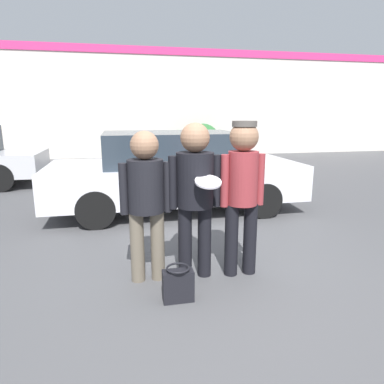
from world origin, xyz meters
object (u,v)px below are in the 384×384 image
(parked_car_near, at_px, (174,171))
(person_right, at_px, (242,185))
(person_left, at_px, (146,194))
(shrub, at_px, (203,141))
(handbag, at_px, (178,285))
(person_middle_with_frisbee, at_px, (195,187))

(parked_car_near, bearing_deg, person_right, -83.94)
(person_left, bearing_deg, parked_car_near, 75.07)
(shrub, bearing_deg, handbag, -105.04)
(person_left, xyz_separation_m, person_middle_with_frisbee, (0.52, -0.03, 0.06))
(parked_car_near, distance_m, shrub, 7.87)
(parked_car_near, height_order, handbag, parked_car_near)
(person_right, bearing_deg, handbag, -151.08)
(person_middle_with_frisbee, xyz_separation_m, parked_car_near, (0.22, 2.79, -0.30))
(person_right, distance_m, shrub, 10.55)
(person_middle_with_frisbee, xyz_separation_m, handbag, (-0.27, -0.48, -0.86))
(person_left, bearing_deg, handbag, -64.21)
(person_middle_with_frisbee, bearing_deg, person_left, 176.60)
(person_middle_with_frisbee, distance_m, shrub, 10.62)
(person_right, distance_m, parked_car_near, 2.86)
(person_middle_with_frisbee, bearing_deg, parked_car_near, 85.55)
(person_middle_with_frisbee, distance_m, parked_car_near, 2.82)
(handbag, bearing_deg, person_middle_with_frisbee, 60.25)
(person_right, relative_size, shrub, 1.23)
(person_middle_with_frisbee, xyz_separation_m, shrub, (2.62, 10.29, -0.33))
(handbag, bearing_deg, person_left, 115.79)
(parked_car_near, relative_size, shrub, 3.28)
(shrub, height_order, handbag, shrub)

